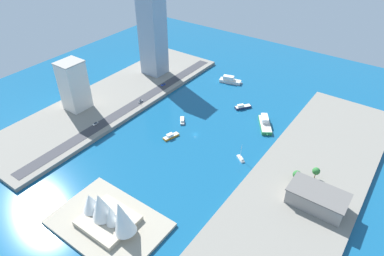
{
  "coord_description": "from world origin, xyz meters",
  "views": [
    {
      "loc": [
        -125.46,
        179.88,
        162.46
      ],
      "look_at": [
        5.3,
        -2.97,
        2.31
      ],
      "focal_mm": 31.81,
      "sensor_mm": 36.0,
      "label": 1
    }
  ],
  "objects_px": {
    "patrol_launch_navy": "(243,107)",
    "yacht_sleek_gray": "(182,120)",
    "ferry_white_commuter": "(230,80)",
    "water_taxi_orange": "(171,136)",
    "traffic_light_waterfront": "(141,101)",
    "hotel_broad_white": "(74,85)",
    "sailboat_small_white": "(241,158)",
    "van_white": "(96,124)",
    "carpark_squat_concrete": "(317,198)",
    "opera_landmark": "(108,213)",
    "hatchback_blue": "(163,84)",
    "sedan_silver": "(140,101)",
    "tower_tall_glass": "(153,34)",
    "ferry_green_doubledeck": "(265,123)"
  },
  "relations": [
    {
      "from": "yacht_sleek_gray",
      "to": "hotel_broad_white",
      "type": "height_order",
      "value": "hotel_broad_white"
    },
    {
      "from": "patrol_launch_navy",
      "to": "ferry_white_commuter",
      "type": "relative_size",
      "value": 0.62
    },
    {
      "from": "sedan_silver",
      "to": "ferry_white_commuter",
      "type": "bearing_deg",
      "value": -117.08
    },
    {
      "from": "sailboat_small_white",
      "to": "van_white",
      "type": "xyz_separation_m",
      "value": [
        116.37,
        34.09,
        3.01
      ]
    },
    {
      "from": "water_taxi_orange",
      "to": "traffic_light_waterfront",
      "type": "relative_size",
      "value": 2.28
    },
    {
      "from": "ferry_green_doubledeck",
      "to": "traffic_light_waterfront",
      "type": "distance_m",
      "value": 109.25
    },
    {
      "from": "sedan_silver",
      "to": "ferry_green_doubledeck",
      "type": "bearing_deg",
      "value": -161.43
    },
    {
      "from": "traffic_light_waterfront",
      "to": "opera_landmark",
      "type": "bearing_deg",
      "value": 124.39
    },
    {
      "from": "ferry_green_doubledeck",
      "to": "opera_landmark",
      "type": "bearing_deg",
      "value": 78.87
    },
    {
      "from": "hotel_broad_white",
      "to": "ferry_green_doubledeck",
      "type": "bearing_deg",
      "value": -153.0
    },
    {
      "from": "patrol_launch_navy",
      "to": "water_taxi_orange",
      "type": "relative_size",
      "value": 1.01
    },
    {
      "from": "yacht_sleek_gray",
      "to": "sedan_silver",
      "type": "height_order",
      "value": "sedan_silver"
    },
    {
      "from": "sailboat_small_white",
      "to": "traffic_light_waterfront",
      "type": "xyz_separation_m",
      "value": [
        106.36,
        -9.95,
        6.47
      ]
    },
    {
      "from": "tower_tall_glass",
      "to": "traffic_light_waterfront",
      "type": "height_order",
      "value": "tower_tall_glass"
    },
    {
      "from": "water_taxi_orange",
      "to": "carpark_squat_concrete",
      "type": "relative_size",
      "value": 0.43
    },
    {
      "from": "traffic_light_waterfront",
      "to": "yacht_sleek_gray",
      "type": "bearing_deg",
      "value": -174.0
    },
    {
      "from": "carpark_squat_concrete",
      "to": "opera_landmark",
      "type": "height_order",
      "value": "opera_landmark"
    },
    {
      "from": "hatchback_blue",
      "to": "water_taxi_orange",
      "type": "bearing_deg",
      "value": 133.8
    },
    {
      "from": "carpark_squat_concrete",
      "to": "opera_landmark",
      "type": "distance_m",
      "value": 124.43
    },
    {
      "from": "tower_tall_glass",
      "to": "traffic_light_waterfront",
      "type": "bearing_deg",
      "value": 119.89
    },
    {
      "from": "patrol_launch_navy",
      "to": "hotel_broad_white",
      "type": "distance_m",
      "value": 147.73
    },
    {
      "from": "sedan_silver",
      "to": "van_white",
      "type": "relative_size",
      "value": 1.03
    },
    {
      "from": "tower_tall_glass",
      "to": "hotel_broad_white",
      "type": "bearing_deg",
      "value": 84.02
    },
    {
      "from": "yacht_sleek_gray",
      "to": "hatchback_blue",
      "type": "distance_m",
      "value": 62.05
    },
    {
      "from": "yacht_sleek_gray",
      "to": "ferry_white_commuter",
      "type": "xyz_separation_m",
      "value": [
        3.09,
        -84.63,
        1.39
      ]
    },
    {
      "from": "ferry_green_doubledeck",
      "to": "tower_tall_glass",
      "type": "distance_m",
      "value": 142.57
    },
    {
      "from": "van_white",
      "to": "opera_landmark",
      "type": "distance_m",
      "value": 104.24
    },
    {
      "from": "sailboat_small_white",
      "to": "carpark_squat_concrete",
      "type": "xyz_separation_m",
      "value": [
        -59.49,
        13.91,
        7.7
      ]
    },
    {
      "from": "water_taxi_orange",
      "to": "sedan_silver",
      "type": "relative_size",
      "value": 3.0
    },
    {
      "from": "yacht_sleek_gray",
      "to": "opera_landmark",
      "type": "distance_m",
      "value": 115.72
    },
    {
      "from": "patrol_launch_navy",
      "to": "yacht_sleek_gray",
      "type": "relative_size",
      "value": 1.29
    },
    {
      "from": "yacht_sleek_gray",
      "to": "carpark_squat_concrete",
      "type": "xyz_separation_m",
      "value": [
        -123.51,
        28.31,
        7.57
      ]
    },
    {
      "from": "hatchback_blue",
      "to": "carpark_squat_concrete",
      "type": "bearing_deg",
      "value": 159.72
    },
    {
      "from": "yacht_sleek_gray",
      "to": "hotel_broad_white",
      "type": "bearing_deg",
      "value": 24.45
    },
    {
      "from": "water_taxi_orange",
      "to": "yacht_sleek_gray",
      "type": "height_order",
      "value": "water_taxi_orange"
    },
    {
      "from": "sailboat_small_white",
      "to": "yacht_sleek_gray",
      "type": "relative_size",
      "value": 1.11
    },
    {
      "from": "water_taxi_orange",
      "to": "traffic_light_waterfront",
      "type": "height_order",
      "value": "traffic_light_waterfront"
    },
    {
      "from": "hotel_broad_white",
      "to": "opera_landmark",
      "type": "relative_size",
      "value": 1.06
    },
    {
      "from": "opera_landmark",
      "to": "ferry_white_commuter",
      "type": "bearing_deg",
      "value": -80.22
    },
    {
      "from": "ferry_white_commuter",
      "to": "water_taxi_orange",
      "type": "bearing_deg",
      "value": 94.89
    },
    {
      "from": "water_taxi_orange",
      "to": "opera_landmark",
      "type": "distance_m",
      "value": 91.96
    },
    {
      "from": "ferry_white_commuter",
      "to": "van_white",
      "type": "bearing_deg",
      "value": 69.69
    },
    {
      "from": "van_white",
      "to": "carpark_squat_concrete",
      "type": "bearing_deg",
      "value": -173.45
    },
    {
      "from": "hotel_broad_white",
      "to": "sailboat_small_white",
      "type": "bearing_deg",
      "value": -170.71
    },
    {
      "from": "tower_tall_glass",
      "to": "traffic_light_waterfront",
      "type": "relative_size",
      "value": 12.49
    },
    {
      "from": "patrol_launch_navy",
      "to": "ferry_green_doubledeck",
      "type": "relative_size",
      "value": 0.57
    },
    {
      "from": "water_taxi_orange",
      "to": "sedan_silver",
      "type": "height_order",
      "value": "sedan_silver"
    },
    {
      "from": "hotel_broad_white",
      "to": "ferry_white_commuter",
      "type": "bearing_deg",
      "value": -123.7
    },
    {
      "from": "patrol_launch_navy",
      "to": "hotel_broad_white",
      "type": "height_order",
      "value": "hotel_broad_white"
    },
    {
      "from": "van_white",
      "to": "traffic_light_waterfront",
      "type": "height_order",
      "value": "traffic_light_waterfront"
    }
  ]
}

